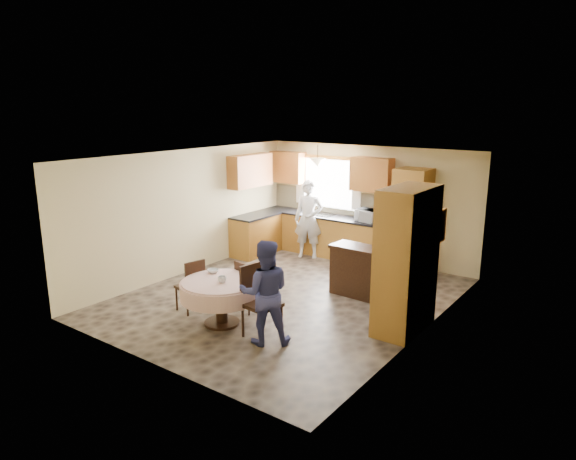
# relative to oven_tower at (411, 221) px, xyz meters

# --- Properties ---
(floor) EXTENTS (5.00, 6.00, 0.01)m
(floor) POSITION_rel_oven_tower_xyz_m (-1.15, -2.69, -1.06)
(floor) COLOR #6B5C4B
(floor) RESTS_ON ground
(ceiling) EXTENTS (5.00, 6.00, 0.01)m
(ceiling) POSITION_rel_oven_tower_xyz_m (-1.15, -2.69, 1.44)
(ceiling) COLOR white
(ceiling) RESTS_ON wall_back
(wall_back) EXTENTS (5.00, 0.02, 2.50)m
(wall_back) POSITION_rel_oven_tower_xyz_m (-1.15, 0.31, 0.19)
(wall_back) COLOR tan
(wall_back) RESTS_ON floor
(wall_front) EXTENTS (5.00, 0.02, 2.50)m
(wall_front) POSITION_rel_oven_tower_xyz_m (-1.15, -5.69, 0.19)
(wall_front) COLOR tan
(wall_front) RESTS_ON floor
(wall_left) EXTENTS (0.02, 6.00, 2.50)m
(wall_left) POSITION_rel_oven_tower_xyz_m (-3.65, -2.69, 0.19)
(wall_left) COLOR tan
(wall_left) RESTS_ON floor
(wall_right) EXTENTS (0.02, 6.00, 2.50)m
(wall_right) POSITION_rel_oven_tower_xyz_m (1.35, -2.69, 0.19)
(wall_right) COLOR tan
(wall_right) RESTS_ON floor
(window) EXTENTS (1.40, 0.03, 1.10)m
(window) POSITION_rel_oven_tower_xyz_m (-2.15, 0.29, 0.54)
(window) COLOR white
(window) RESTS_ON wall_back
(curtain_left) EXTENTS (0.22, 0.02, 1.15)m
(curtain_left) POSITION_rel_oven_tower_xyz_m (-2.90, 0.24, 0.59)
(curtain_left) COLOR white
(curtain_left) RESTS_ON wall_back
(curtain_right) EXTENTS (0.22, 0.02, 1.15)m
(curtain_right) POSITION_rel_oven_tower_xyz_m (-1.40, 0.24, 0.59)
(curtain_right) COLOR white
(curtain_right) RESTS_ON wall_back
(base_cab_back) EXTENTS (3.30, 0.60, 0.88)m
(base_cab_back) POSITION_rel_oven_tower_xyz_m (-2.00, 0.01, -0.62)
(base_cab_back) COLOR gold
(base_cab_back) RESTS_ON floor
(counter_back) EXTENTS (3.30, 0.64, 0.04)m
(counter_back) POSITION_rel_oven_tower_xyz_m (-2.00, 0.01, -0.16)
(counter_back) COLOR black
(counter_back) RESTS_ON base_cab_back
(base_cab_left) EXTENTS (0.60, 1.20, 0.88)m
(base_cab_left) POSITION_rel_oven_tower_xyz_m (-3.35, -0.89, -0.62)
(base_cab_left) COLOR gold
(base_cab_left) RESTS_ON floor
(counter_left) EXTENTS (0.64, 1.20, 0.04)m
(counter_left) POSITION_rel_oven_tower_xyz_m (-3.35, -0.89, -0.16)
(counter_left) COLOR black
(counter_left) RESTS_ON base_cab_left
(backsplash) EXTENTS (3.30, 0.02, 0.55)m
(backsplash) POSITION_rel_oven_tower_xyz_m (-2.00, 0.30, 0.12)
(backsplash) COLOR #C1B588
(backsplash) RESTS_ON wall_back
(wall_cab_left) EXTENTS (0.85, 0.33, 0.72)m
(wall_cab_left) POSITION_rel_oven_tower_xyz_m (-3.20, 0.15, 0.85)
(wall_cab_left) COLOR #BC622F
(wall_cab_left) RESTS_ON wall_back
(wall_cab_right) EXTENTS (0.90, 0.33, 0.72)m
(wall_cab_right) POSITION_rel_oven_tower_xyz_m (-1.00, 0.15, 0.85)
(wall_cab_right) COLOR #BC622F
(wall_cab_right) RESTS_ON wall_back
(wall_cab_side) EXTENTS (0.33, 1.20, 0.72)m
(wall_cab_side) POSITION_rel_oven_tower_xyz_m (-3.48, -0.89, 0.85)
(wall_cab_side) COLOR #BC622F
(wall_cab_side) RESTS_ON wall_left
(oven_tower) EXTENTS (0.66, 0.62, 2.12)m
(oven_tower) POSITION_rel_oven_tower_xyz_m (0.00, 0.00, 0.00)
(oven_tower) COLOR gold
(oven_tower) RESTS_ON floor
(oven_upper) EXTENTS (0.56, 0.01, 0.45)m
(oven_upper) POSITION_rel_oven_tower_xyz_m (0.00, -0.31, 0.19)
(oven_upper) COLOR black
(oven_upper) RESTS_ON oven_tower
(oven_lower) EXTENTS (0.56, 0.01, 0.45)m
(oven_lower) POSITION_rel_oven_tower_xyz_m (0.00, -0.31, -0.31)
(oven_lower) COLOR black
(oven_lower) RESTS_ON oven_tower
(pendant) EXTENTS (0.36, 0.36, 0.18)m
(pendant) POSITION_rel_oven_tower_xyz_m (-2.15, -0.19, 1.06)
(pendant) COLOR beige
(pendant) RESTS_ON ceiling
(sideboard) EXTENTS (1.22, 0.55, 0.85)m
(sideboard) POSITION_rel_oven_tower_xyz_m (-0.08, -1.85, -0.63)
(sideboard) COLOR #321D0D
(sideboard) RESTS_ON floor
(space_heater) EXTENTS (0.44, 0.35, 0.55)m
(space_heater) POSITION_rel_oven_tower_xyz_m (0.63, -2.46, -0.79)
(space_heater) COLOR black
(space_heater) RESTS_ON floor
(cupboard) EXTENTS (0.58, 1.15, 2.20)m
(cupboard) POSITION_rel_oven_tower_xyz_m (1.07, -2.71, 0.04)
(cupboard) COLOR gold
(cupboard) RESTS_ON floor
(dining_table) EXTENTS (1.26, 1.26, 0.72)m
(dining_table) POSITION_rel_oven_tower_xyz_m (-1.30, -4.22, -0.50)
(dining_table) COLOR #321D0D
(dining_table) RESTS_ON floor
(chair_left) EXTENTS (0.46, 0.46, 0.90)m
(chair_left) POSITION_rel_oven_tower_xyz_m (-2.02, -4.14, -0.56)
(chair_left) COLOR #321D0D
(chair_left) RESTS_ON floor
(chair_back) EXTENTS (0.44, 0.44, 0.86)m
(chair_back) POSITION_rel_oven_tower_xyz_m (-1.31, -3.59, -0.58)
(chair_back) COLOR #321D0D
(chair_back) RESTS_ON floor
(chair_right) EXTENTS (0.53, 0.53, 1.09)m
(chair_right) POSITION_rel_oven_tower_xyz_m (-0.59, -4.18, -0.46)
(chair_right) COLOR #321D0D
(chair_right) RESTS_ON floor
(framed_picture) EXTENTS (0.06, 0.62, 0.51)m
(framed_picture) POSITION_rel_oven_tower_xyz_m (1.32, -2.18, 0.47)
(framed_picture) COLOR #C58A3A
(framed_picture) RESTS_ON wall_right
(microwave) EXTENTS (0.54, 0.42, 0.27)m
(microwave) POSITION_rel_oven_tower_xyz_m (-0.96, -0.04, -0.00)
(microwave) COLOR silver
(microwave) RESTS_ON counter_back
(person_sink) EXTENTS (0.75, 0.63, 1.74)m
(person_sink) POSITION_rel_oven_tower_xyz_m (-2.24, -0.39, -0.19)
(person_sink) COLOR silver
(person_sink) RESTS_ON floor
(person_dining) EXTENTS (0.94, 0.92, 1.53)m
(person_dining) POSITION_rel_oven_tower_xyz_m (-0.35, -4.31, -0.30)
(person_dining) COLOR navy
(person_dining) RESTS_ON floor
(bowl_sideboard) EXTENTS (0.21, 0.21, 0.05)m
(bowl_sideboard) POSITION_rel_oven_tower_xyz_m (-0.32, -1.85, -0.18)
(bowl_sideboard) COLOR #B2B2B2
(bowl_sideboard) RESTS_ON sideboard
(bottle_sideboard) EXTENTS (0.13, 0.13, 0.30)m
(bottle_sideboard) POSITION_rel_oven_tower_xyz_m (0.30, -1.85, -0.06)
(bottle_sideboard) COLOR silver
(bottle_sideboard) RESTS_ON sideboard
(cup_table) EXTENTS (0.17, 0.17, 0.10)m
(cup_table) POSITION_rel_oven_tower_xyz_m (-1.22, -4.27, -0.29)
(cup_table) COLOR #B2B2B2
(cup_table) RESTS_ON dining_table
(bowl_table) EXTENTS (0.21, 0.21, 0.06)m
(bowl_table) POSITION_rel_oven_tower_xyz_m (-1.66, -4.01, -0.32)
(bowl_table) COLOR #B2B2B2
(bowl_table) RESTS_ON dining_table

